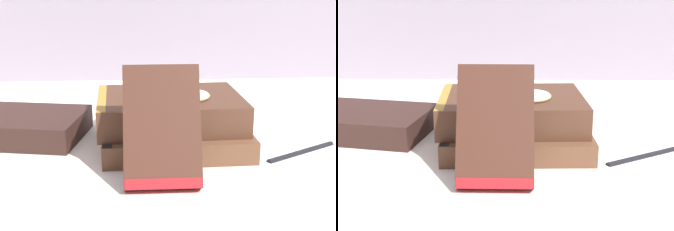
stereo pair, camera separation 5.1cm
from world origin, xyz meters
The scene contains 7 objects.
ground_plane centered at (0.00, 0.00, 0.00)m, with size 3.00×3.00×0.00m, color white.
book_flat_bottom centered at (0.00, 0.03, 0.01)m, with size 0.21×0.17×0.03m.
book_flat_top centered at (-0.01, 0.04, 0.05)m, with size 0.21×0.16×0.04m.
book_side_left centered at (-0.26, 0.09, 0.02)m, with size 0.25×0.17×0.04m.
book_leaning_front centered at (-0.02, -0.09, 0.06)m, with size 0.09×0.08×0.14m.
pocket_watch centered at (0.02, 0.03, 0.07)m, with size 0.06×0.06×0.01m.
fountain_pen centered at (0.18, 0.00, 0.00)m, with size 0.13×0.08×0.01m.
Camera 1 is at (-0.05, -0.59, 0.24)m, focal length 50.00 mm.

